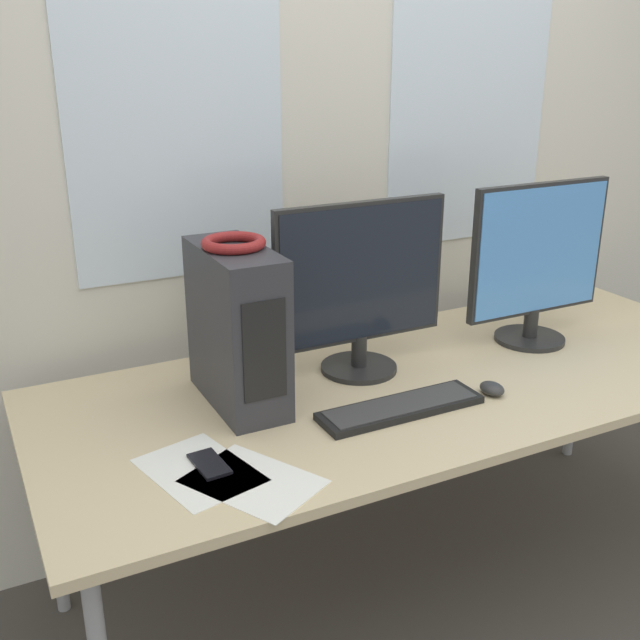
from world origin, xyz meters
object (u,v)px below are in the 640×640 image
(mouse, at_px, (492,388))
(keyboard, at_px, (401,407))
(pc_tower, at_px, (237,327))
(monitor_right_near, at_px, (538,261))
(headphones, at_px, (234,243))
(monitor_main, at_px, (361,285))
(cell_phone, at_px, (209,464))

(mouse, bearing_deg, keyboard, 174.60)
(pc_tower, bearing_deg, monitor_right_near, -0.90)
(headphones, height_order, monitor_main, monitor_main)
(pc_tower, xyz_separation_m, keyboard, (0.37, -0.26, -0.21))
(monitor_main, height_order, monitor_right_near, monitor_right_near)
(pc_tower, bearing_deg, headphones, 90.00)
(mouse, bearing_deg, cell_phone, -179.48)
(pc_tower, distance_m, headphones, 0.24)
(pc_tower, xyz_separation_m, headphones, (0.00, 0.00, 0.24))
(keyboard, distance_m, mouse, 0.30)
(monitor_main, bearing_deg, mouse, -51.32)
(pc_tower, relative_size, monitor_main, 0.80)
(keyboard, relative_size, mouse, 5.80)
(monitor_right_near, height_order, cell_phone, monitor_right_near)
(headphones, bearing_deg, keyboard, -35.41)
(monitor_right_near, relative_size, keyboard, 1.14)
(monitor_right_near, bearing_deg, pc_tower, 179.10)
(pc_tower, height_order, headphones, headphones)
(monitor_right_near, distance_m, cell_phone, 1.31)
(pc_tower, distance_m, keyboard, 0.50)
(keyboard, xyz_separation_m, mouse, (0.29, -0.03, 0.01))
(mouse, distance_m, cell_phone, 0.86)
(cell_phone, bearing_deg, pc_tower, 53.02)
(headphones, xyz_separation_m, monitor_main, (0.41, 0.03, -0.18))
(monitor_main, xyz_separation_m, keyboard, (-0.04, -0.29, -0.27))
(monitor_right_near, xyz_separation_m, cell_phone, (-1.25, -0.28, -0.28))
(pc_tower, distance_m, cell_phone, 0.42)
(pc_tower, height_order, mouse, pc_tower)
(monitor_main, relative_size, monitor_right_near, 1.03)
(pc_tower, relative_size, keyboard, 0.94)
(monitor_right_near, xyz_separation_m, mouse, (-0.39, -0.27, -0.26))
(monitor_main, xyz_separation_m, monitor_right_near, (0.64, -0.05, 0.00))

